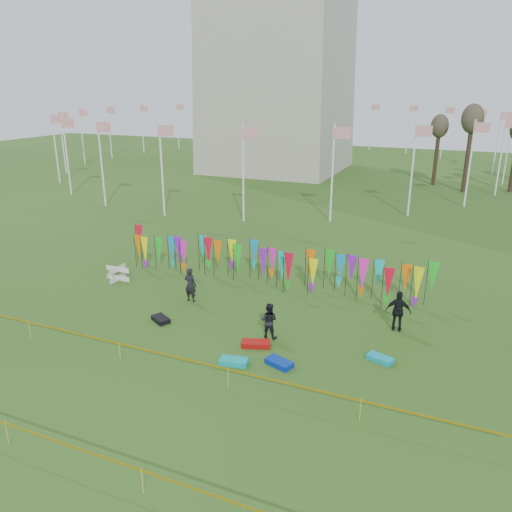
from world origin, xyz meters
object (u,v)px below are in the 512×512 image
at_px(person_mid, 269,321).
at_px(kite_bag_turquoise, 234,361).
at_px(person_left, 190,285).
at_px(kite_bag_red, 256,344).
at_px(person_right, 398,311).
at_px(kite_bag_blue, 279,363).
at_px(kite_bag_teal, 380,359).
at_px(kite_bag_black, 161,319).
at_px(box_kite, 118,274).

distance_m(person_mid, kite_bag_turquoise, 2.85).
bearing_deg(person_left, kite_bag_red, 149.81).
height_order(person_left, person_right, person_right).
relative_size(person_left, person_right, 0.95).
xyz_separation_m(person_left, kite_bag_blue, (6.62, -4.22, -0.81)).
bearing_deg(kite_bag_teal, person_left, 167.81).
height_order(person_left, kite_bag_black, person_left).
bearing_deg(kite_bag_teal, kite_bag_red, -170.28).
xyz_separation_m(kite_bag_turquoise, kite_bag_red, (0.25, 1.72, -0.00)).
relative_size(box_kite, person_left, 0.48).
bearing_deg(kite_bag_red, kite_bag_blue, -35.70).
bearing_deg(box_kite, kite_bag_red, -20.74).
bearing_deg(kite_bag_teal, person_mid, 178.87).
height_order(person_mid, person_right, person_right).
height_order(box_kite, person_right, person_right).
bearing_deg(person_mid, kite_bag_turquoise, 76.85).
bearing_deg(kite_bag_black, kite_bag_turquoise, -23.28).
bearing_deg(kite_bag_turquoise, kite_bag_blue, 19.87).
xyz_separation_m(kite_bag_turquoise, kite_bag_blue, (1.76, 0.64, 0.00)).
bearing_deg(box_kite, kite_bag_turquoise, -29.05).
bearing_deg(person_right, box_kite, -3.16).
relative_size(kite_bag_turquoise, kite_bag_red, 0.92).
xyz_separation_m(kite_bag_blue, kite_bag_black, (-6.73, 1.50, -0.00)).
xyz_separation_m(person_left, person_mid, (5.31, -2.14, -0.09)).
distance_m(person_right, kite_bag_blue, 6.49).
bearing_deg(kite_bag_turquoise, person_right, 44.89).
distance_m(person_mid, kite_bag_red, 1.25).
xyz_separation_m(box_kite, kite_bag_red, (10.51, -3.98, -0.33)).
bearing_deg(kite_bag_blue, person_left, 147.48).
relative_size(box_kite, person_right, 0.45).
bearing_deg(person_right, kite_bag_teal, 82.67).
bearing_deg(box_kite, kite_bag_blue, -22.85).
bearing_deg(person_right, kite_bag_black, 15.28).
bearing_deg(kite_bag_teal, box_kite, 168.93).
height_order(kite_bag_black, kite_bag_teal, kite_bag_black).
xyz_separation_m(person_mid, kite_bag_black, (-5.42, -0.58, -0.72)).
xyz_separation_m(box_kite, kite_bag_turquoise, (10.26, -5.70, -0.33)).
xyz_separation_m(box_kite, kite_bag_black, (5.30, -3.56, -0.33)).
distance_m(box_kite, kite_bag_blue, 13.05).
bearing_deg(person_left, person_right, -174.07).
height_order(person_right, kite_bag_blue, person_right).
distance_m(box_kite, person_left, 5.49).
distance_m(kite_bag_black, kite_bag_teal, 10.48).
bearing_deg(box_kite, person_mid, -15.56).
bearing_deg(person_left, box_kite, -7.55).
xyz_separation_m(kite_bag_red, kite_bag_teal, (5.25, 0.90, -0.01)).
distance_m(person_mid, kite_bag_black, 5.50).
height_order(box_kite, person_mid, person_mid).
bearing_deg(box_kite, person_left, -8.90).
distance_m(kite_bag_turquoise, kite_bag_blue, 1.87).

